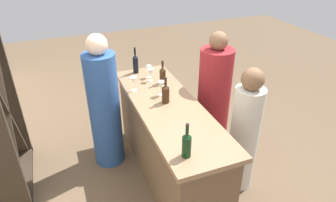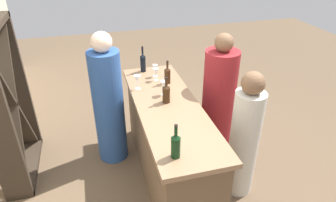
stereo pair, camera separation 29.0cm
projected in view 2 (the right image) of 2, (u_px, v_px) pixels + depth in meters
ground_plane at (168, 174)px, 3.61m from camera, size 12.00×12.00×0.00m
bar_counter at (168, 142)px, 3.37m from camera, size 2.06×0.65×0.96m
wine_rack at (8, 105)px, 3.26m from camera, size 1.05×0.28×1.78m
wine_bottle_leftmost_dark_green at (176, 145)px, 2.36m from camera, size 0.08×0.08×0.31m
wine_bottle_second_left_amber_brown at (166, 93)px, 3.14m from camera, size 0.08×0.08×0.29m
wine_bottle_center_amber_brown at (167, 75)px, 3.53m from camera, size 0.07×0.07×0.28m
wine_bottle_second_right_near_black at (143, 62)px, 3.82m from camera, size 0.07×0.07×0.34m
wine_glass_near_left at (155, 68)px, 3.69m from camera, size 0.06×0.06×0.15m
wine_glass_near_center at (156, 72)px, 3.60m from camera, size 0.07×0.07×0.16m
wine_glass_near_right at (164, 85)px, 3.28m from camera, size 0.07×0.07×0.17m
wine_glass_far_left at (137, 79)px, 3.39m from camera, size 0.08×0.08×0.17m
person_left_guest at (218, 104)px, 3.61m from camera, size 0.43×0.43×1.60m
person_center_guest at (244, 139)px, 3.09m from camera, size 0.39×0.39×1.43m
person_server_behind at (108, 104)px, 3.54m from camera, size 0.42×0.42×1.64m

